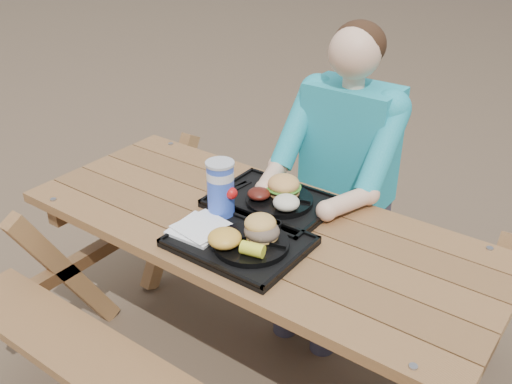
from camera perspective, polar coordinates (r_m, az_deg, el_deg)
The scene contains 18 objects.
ground at distance 2.58m, azimuth -0.00°, elevation -17.37°, with size 60.00×60.00×0.00m, color #999999.
picnic_table at distance 2.33m, azimuth -0.00°, elevation -10.96°, with size 1.80×1.49×0.75m, color #999999, non-canonical shape.
tray_near at distance 1.98m, azimuth -1.67°, elevation -5.09°, with size 0.45×0.35×0.02m, color black.
tray_far at distance 2.21m, azimuth 1.56°, elevation -1.16°, with size 0.45×0.35×0.02m, color black.
plate_near at distance 1.94m, azimuth -0.47°, elevation -5.20°, with size 0.26×0.26×0.02m, color black.
plate_far at distance 2.20m, azimuth 2.35°, elevation -0.83°, with size 0.26×0.26×0.02m, color black.
napkin_stack at distance 2.03m, azimuth -5.73°, elevation -3.61°, with size 0.18×0.18×0.02m, color white.
soda_cup at distance 2.08m, azimuth -3.55°, elevation 0.27°, with size 0.10×0.10×0.20m, color blue.
condiment_bbq at distance 2.06m, azimuth 0.36°, elevation -2.85°, with size 0.05×0.05×0.03m, color black.
condiment_mustard at distance 2.02m, azimuth 1.84°, elevation -3.45°, with size 0.05×0.05×0.03m, color yellow.
sandwich at distance 1.92m, azimuth 0.59°, elevation -3.03°, with size 0.12×0.12×0.12m, color #EBAD53, non-canonical shape.
mac_cheese at distance 1.90m, azimuth -3.17°, elevation -4.63°, with size 0.11×0.11×0.06m, color yellow.
corn_cob at distance 1.85m, azimuth -0.35°, elevation -5.76°, with size 0.08×0.08×0.05m, color #FFFE35, non-canonical shape.
cutlery_far at distance 2.30m, azimuth -1.92°, elevation 0.43°, with size 0.03×0.15×0.01m, color black.
burger at distance 2.20m, azimuth 2.79°, elevation 1.19°, with size 0.13×0.13×0.11m, color #EEA554, non-canonical shape.
baked_beans at distance 2.18m, azimuth 0.29°, elevation -0.17°, with size 0.09×0.09×0.04m, color #551911.
potato_salad at distance 2.10m, azimuth 3.05°, elevation -1.06°, with size 0.10×0.10×0.06m, color #F3EDCE.
diner at distance 2.57m, azimuth 8.81°, elevation -0.04°, with size 0.48×0.84×1.28m, color #1987B2, non-canonical shape.
Camera 1 is at (1.05, -1.45, 1.86)m, focal length 40.00 mm.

